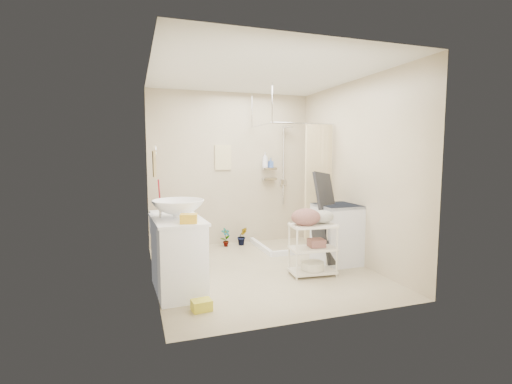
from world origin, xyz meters
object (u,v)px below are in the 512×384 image
at_px(laundry_rack, 313,245).
at_px(washing_machine, 337,234).
at_px(vanity, 178,255).
at_px(toilet, 177,237).

bearing_deg(laundry_rack, washing_machine, 37.26).
relative_size(vanity, toilet, 1.27).
xyz_separation_m(toilet, laundry_rack, (1.60, -1.11, 0.02)).
bearing_deg(laundry_rack, vanity, -174.42).
relative_size(toilet, laundry_rack, 0.95).
relative_size(toilet, washing_machine, 0.89).
distance_m(toilet, washing_machine, 2.30).
relative_size(vanity, washing_machine, 1.14).
bearing_deg(toilet, laundry_rack, -127.51).
distance_m(toilet, laundry_rack, 1.95).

